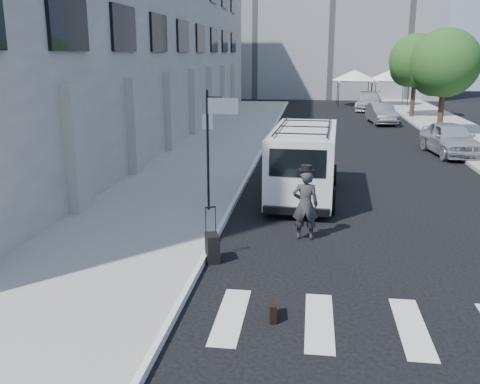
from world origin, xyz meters
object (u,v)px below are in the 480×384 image
(suitcase, at_px, (212,248))
(parked_car_c, at_px, (369,102))
(businessman, at_px, (305,205))
(parked_car_a, at_px, (450,139))
(parked_car_b, at_px, (381,114))
(cargo_van, at_px, (304,161))
(briefcase, at_px, (273,310))

(suitcase, relative_size, parked_car_c, 0.25)
(businessman, bearing_deg, parked_car_a, -119.69)
(parked_car_c, bearing_deg, parked_car_b, -82.03)
(cargo_van, height_order, parked_car_b, cargo_van)
(cargo_van, bearing_deg, parked_car_b, 78.88)
(businessman, height_order, parked_car_b, businessman)
(suitcase, bearing_deg, parked_car_b, 55.46)
(briefcase, distance_m, parked_car_c, 37.52)
(briefcase, distance_m, parked_car_b, 28.94)
(briefcase, relative_size, parked_car_a, 0.10)
(suitcase, height_order, cargo_van, cargo_van)
(businessman, relative_size, suitcase, 1.45)
(parked_car_b, xyz_separation_m, parked_car_c, (0.00, 8.70, 0.06))
(briefcase, xyz_separation_m, suitcase, (-1.58, 2.56, 0.16))
(parked_car_a, distance_m, parked_car_b, 11.49)
(parked_car_b, bearing_deg, cargo_van, -109.86)
(briefcase, height_order, parked_car_c, parked_car_c)
(parked_car_b, distance_m, parked_car_c, 8.70)
(briefcase, xyz_separation_m, parked_car_b, (5.23, 28.46, 0.51))
(businessman, height_order, cargo_van, cargo_van)
(businessman, xyz_separation_m, cargo_van, (-0.12, 4.34, 0.27))
(parked_car_a, xyz_separation_m, parked_car_c, (-1.80, 20.04, -0.04))
(parked_car_b, relative_size, parked_car_c, 0.81)
(briefcase, distance_m, parked_car_a, 18.51)
(parked_car_a, bearing_deg, parked_car_b, 91.94)
(businessman, distance_m, briefcase, 4.49)
(briefcase, height_order, parked_car_a, parked_car_a)
(cargo_van, bearing_deg, parked_car_c, 83.03)
(parked_car_c, bearing_deg, businessman, -90.28)
(cargo_van, xyz_separation_m, parked_car_a, (6.67, 8.37, -0.41))
(suitcase, xyz_separation_m, parked_car_b, (6.81, 25.90, 0.34))
(businessman, xyz_separation_m, parked_car_c, (4.75, 32.75, -0.18))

